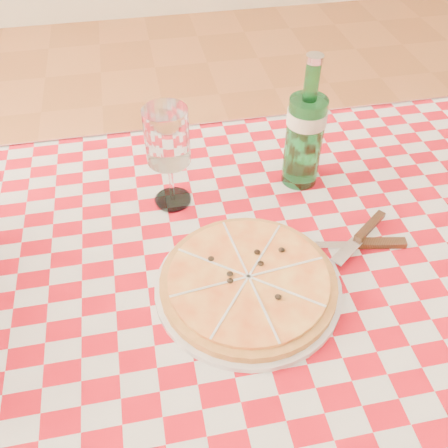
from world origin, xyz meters
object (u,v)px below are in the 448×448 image
(pizza_plate, at_px, (248,281))
(wine_glass, at_px, (169,159))
(water_bottle, at_px, (306,123))
(dining_table, at_px, (242,309))

(pizza_plate, height_order, wine_glass, wine_glass)
(water_bottle, bearing_deg, dining_table, -126.96)
(water_bottle, height_order, wine_glass, water_bottle)
(wine_glass, bearing_deg, dining_table, -65.82)
(pizza_plate, relative_size, wine_glass, 1.50)
(dining_table, relative_size, water_bottle, 4.61)
(dining_table, distance_m, pizza_plate, 0.12)
(dining_table, distance_m, wine_glass, 0.30)
(wine_glass, bearing_deg, pizza_plate, -68.80)
(pizza_plate, relative_size, water_bottle, 1.14)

